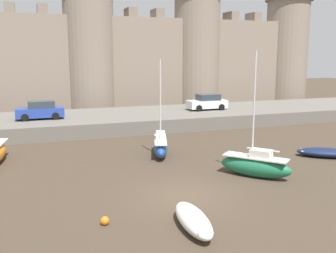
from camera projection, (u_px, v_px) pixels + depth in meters
name	position (u px, v px, depth m)	size (l,w,h in m)	color
ground_plane	(185.00, 195.00, 19.50)	(160.00, 160.00, 0.00)	#423528
quay_road	(108.00, 121.00, 37.75)	(66.97, 10.00, 1.25)	#666059
castle	(90.00, 55.00, 46.14)	(61.44, 6.47, 18.14)	gray
sailboat_foreground_left	(160.00, 146.00, 27.11)	(2.14, 4.19, 6.59)	#234793
sailboat_near_channel_left	(256.00, 165.00, 22.37)	(3.52, 3.93, 7.10)	#1E6B47
rowboat_foreground_right	(325.00, 152.00, 26.73)	(3.88, 3.23, 0.63)	#141E3D
rowboat_midflat_centre	(193.00, 219.00, 15.67)	(1.35, 3.56, 0.77)	silver
mooring_buoy_near_shore	(105.00, 221.00, 16.07)	(0.36, 0.36, 0.36)	orange
car_quay_centre_east	(207.00, 102.00, 40.73)	(4.11, 1.91, 1.62)	silver
car_quay_east	(40.00, 110.00, 34.79)	(4.11, 1.91, 1.62)	#263F99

